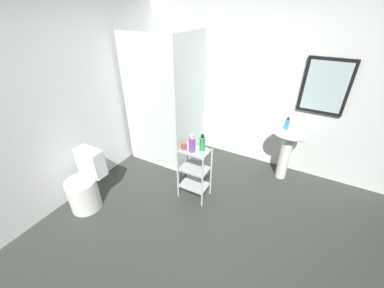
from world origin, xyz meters
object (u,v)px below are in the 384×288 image
(body_wash_bottle_green, at_px, (202,143))
(hand_soap_bottle, at_px, (287,124))
(shower_stall, at_px, (170,132))
(rinse_cup, at_px, (184,146))
(conditioner_bottle_purple, at_px, (192,144))
(storage_cart, at_px, (194,170))
(pedestal_sink, at_px, (288,144))
(toilet, at_px, (86,186))

(body_wash_bottle_green, bearing_deg, hand_soap_bottle, 48.98)
(shower_stall, distance_m, rinse_cup, 1.08)
(conditioner_bottle_purple, bearing_deg, hand_soap_bottle, 48.20)
(storage_cart, distance_m, hand_soap_bottle, 1.41)
(storage_cart, relative_size, conditioner_bottle_purple, 3.15)
(shower_stall, height_order, pedestal_sink, shower_stall)
(pedestal_sink, bearing_deg, conditioner_bottle_purple, -133.41)
(storage_cart, xyz_separation_m, hand_soap_bottle, (0.90, 0.99, 0.45))
(storage_cart, bearing_deg, pedestal_sink, 45.92)
(rinse_cup, bearing_deg, storage_cart, 19.10)
(rinse_cup, bearing_deg, pedestal_sink, 43.61)
(conditioner_bottle_purple, relative_size, rinse_cup, 2.60)
(body_wash_bottle_green, distance_m, rinse_cup, 0.23)
(body_wash_bottle_green, bearing_deg, conditioner_bottle_purple, -139.32)
(shower_stall, relative_size, body_wash_bottle_green, 9.30)
(shower_stall, height_order, storage_cart, shower_stall)
(conditioner_bottle_purple, bearing_deg, toilet, -145.31)
(toilet, bearing_deg, body_wash_bottle_green, 35.21)
(body_wash_bottle_green, relative_size, rinse_cup, 2.38)
(pedestal_sink, height_order, body_wash_bottle_green, body_wash_bottle_green)
(conditioner_bottle_purple, height_order, rinse_cup, conditioner_bottle_purple)
(shower_stall, distance_m, hand_soap_bottle, 1.82)
(pedestal_sink, distance_m, rinse_cup, 1.53)
(storage_cart, distance_m, body_wash_bottle_green, 0.41)
(storage_cart, xyz_separation_m, conditioner_bottle_purple, (-0.02, -0.04, 0.41))
(storage_cart, distance_m, conditioner_bottle_purple, 0.41)
(toilet, bearing_deg, conditioner_bottle_purple, 34.69)
(storage_cart, height_order, hand_soap_bottle, hand_soap_bottle)
(shower_stall, bearing_deg, pedestal_sink, 9.61)
(hand_soap_bottle, distance_m, rinse_cup, 1.46)
(toilet, relative_size, hand_soap_bottle, 4.45)
(pedestal_sink, xyz_separation_m, conditioner_bottle_purple, (-0.98, -1.04, 0.26))
(storage_cart, bearing_deg, toilet, -144.33)
(pedestal_sink, distance_m, toilet, 2.79)
(toilet, distance_m, hand_soap_bottle, 2.77)
(conditioner_bottle_purple, distance_m, body_wash_bottle_green, 0.13)
(toilet, bearing_deg, shower_stall, 79.07)
(conditioner_bottle_purple, bearing_deg, body_wash_bottle_green, 40.68)
(toilet, relative_size, body_wash_bottle_green, 3.53)
(shower_stall, xyz_separation_m, rinse_cup, (0.71, -0.74, 0.32))
(storage_cart, relative_size, body_wash_bottle_green, 3.44)
(shower_stall, xyz_separation_m, pedestal_sink, (1.81, 0.31, 0.12))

